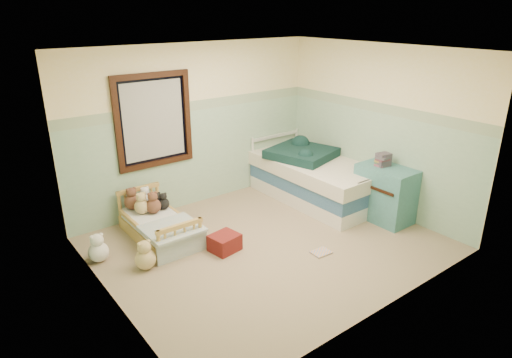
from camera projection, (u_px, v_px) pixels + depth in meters
floor at (268, 244)px, 5.98m from camera, size 4.20×3.60×0.02m
ceiling at (271, 50)px, 5.07m from camera, size 4.20×3.60×0.02m
wall_back at (196, 126)px, 6.85m from camera, size 4.20×0.04×2.50m
wall_front at (390, 202)px, 4.19m from camera, size 4.20×0.04×2.50m
wall_left at (102, 196)px, 4.33m from camera, size 0.04×3.60×2.50m
wall_right at (377, 129)px, 6.71m from camera, size 0.04×3.60×2.50m
wainscot_mint at (198, 157)px, 7.02m from camera, size 4.20×0.01×1.50m
border_strip at (195, 106)px, 6.73m from camera, size 4.20×0.01×0.15m
window_frame at (154, 121)px, 6.36m from camera, size 1.16×0.06×1.36m
window_blinds at (154, 121)px, 6.36m from camera, size 0.92×0.01×1.12m
toddler_bed_frame at (159, 232)px, 6.11m from camera, size 0.65×1.29×0.17m
toddler_mattress at (159, 222)px, 6.06m from camera, size 0.59×1.24×0.12m
patchwork_quilt at (172, 228)px, 5.73m from camera, size 0.70×0.65×0.03m
plush_bed_brown at (132, 202)px, 6.28m from camera, size 0.22×0.22×0.22m
plush_bed_white at (145, 199)px, 6.40m from camera, size 0.20×0.20×0.20m
plush_bed_tan at (142, 206)px, 6.15m from camera, size 0.21×0.21×0.21m
plush_bed_dark at (157, 204)px, 6.28m from camera, size 0.17×0.17×0.17m
plush_floor_cream at (99, 252)px, 5.52m from camera, size 0.25×0.25×0.25m
plush_floor_tan at (145, 259)px, 5.36m from camera, size 0.25×0.25×0.25m
twin_bed_frame at (315, 193)px, 7.33m from camera, size 1.07×2.13×0.22m
twin_boxspring at (316, 180)px, 7.25m from camera, size 1.07×2.13×0.22m
twin_mattress at (316, 168)px, 7.17m from camera, size 1.11×2.17×0.22m
teal_blanket at (302, 153)px, 7.30m from camera, size 1.13×1.17×0.14m
dresser at (385, 194)px, 6.53m from camera, size 0.51×0.81×0.81m
book_stack at (383, 160)px, 6.42m from camera, size 0.22×0.18×0.19m
red_pillow at (225, 243)px, 5.77m from camera, size 0.40×0.36×0.22m
floor_book at (321, 252)px, 5.73m from camera, size 0.25×0.20×0.02m
extra_plush_0 at (153, 206)px, 6.16m from camera, size 0.21×0.21×0.21m
extra_plush_1 at (164, 204)px, 6.29m from camera, size 0.17×0.17×0.17m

